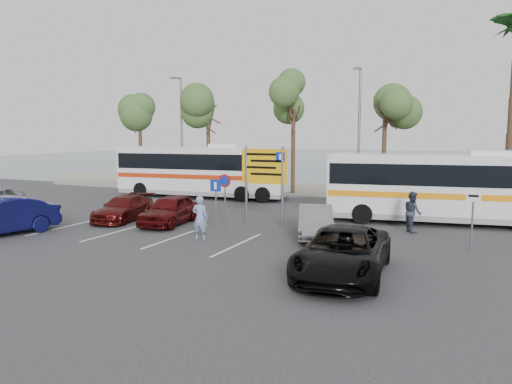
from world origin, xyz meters
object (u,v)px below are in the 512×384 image
at_px(coach_bus_left, 202,173).
at_px(car_silver_b, 315,222).
at_px(suv_black, 343,253).
at_px(coach_bus_right, 450,190).
at_px(car_red, 170,210).
at_px(pedestrian_far, 412,212).
at_px(car_maroon, 124,208).
at_px(street_lamp_left, 181,127).
at_px(street_lamp_right, 359,127).
at_px(direction_sign, 264,172).
at_px(pedestrian_near, 200,218).

distance_m(coach_bus_left, car_silver_b, 13.86).
bearing_deg(suv_black, coach_bus_right, 72.45).
height_order(coach_bus_left, car_red, coach_bus_left).
relative_size(suv_black, car_silver_b, 1.34).
bearing_deg(car_silver_b, pedestrian_far, 19.80).
distance_m(coach_bus_right, car_maroon, 15.40).
xyz_separation_m(coach_bus_right, car_maroon, (-14.41, -5.34, -1.00)).
relative_size(coach_bus_right, pedestrian_far, 6.43).
bearing_deg(car_silver_b, coach_bus_right, 29.76).
bearing_deg(street_lamp_left, street_lamp_right, 0.00).
xyz_separation_m(street_lamp_left, direction_sign, (11.00, -10.32, -2.17)).
height_order(direction_sign, suv_black, direction_sign).
bearing_deg(coach_bus_left, coach_bus_right, -13.48).
height_order(street_lamp_right, direction_sign, street_lamp_right).
bearing_deg(street_lamp_left, car_red, -59.78).
bearing_deg(car_red, car_maroon, 173.30).
bearing_deg(car_silver_b, street_lamp_right, 76.22).
distance_m(direction_sign, coach_bus_right, 8.61).
distance_m(street_lamp_right, car_maroon, 15.35).
distance_m(car_maroon, car_red, 2.66).
distance_m(car_maroon, car_silver_b, 9.64).
bearing_deg(coach_bus_left, street_lamp_left, 139.22).
relative_size(car_maroon, car_red, 1.01).
xyz_separation_m(coach_bus_right, car_red, (-11.76, -5.34, -0.91)).
xyz_separation_m(direction_sign, car_red, (-4.00, -1.70, -1.75)).
bearing_deg(street_lamp_left, coach_bus_right, -19.60).
bearing_deg(pedestrian_near, car_silver_b, -156.51).
xyz_separation_m(suv_black, car_silver_b, (-2.40, 5.00, -0.09)).
height_order(street_lamp_left, suv_black, street_lamp_left).
bearing_deg(street_lamp_left, car_silver_b, -40.67).
xyz_separation_m(direction_sign, coach_bus_right, (7.75, 3.64, -0.84)).
distance_m(car_maroon, pedestrian_near, 6.05).
xyz_separation_m(street_lamp_right, coach_bus_left, (-9.50, -3.02, -2.97)).
distance_m(car_maroon, suv_black, 13.04).
relative_size(coach_bus_left, car_red, 2.85).
bearing_deg(street_lamp_left, pedestrian_near, -55.19).
bearing_deg(car_red, direction_sign, 16.27).
distance_m(street_lamp_left, coach_bus_right, 20.14).
bearing_deg(car_red, pedestrian_near, -44.46).
height_order(coach_bus_right, pedestrian_near, coach_bus_right).
bearing_deg(street_lamp_right, pedestrian_far, -64.49).
xyz_separation_m(car_red, pedestrian_far, (10.44, 2.72, 0.19)).
distance_m(coach_bus_left, pedestrian_near, 13.01).
height_order(pedestrian_near, pedestrian_far, pedestrian_near).
bearing_deg(pedestrian_near, car_red, -43.65).
height_order(car_maroon, car_silver_b, car_silver_b).
height_order(direction_sign, coach_bus_left, direction_sign).
bearing_deg(pedestrian_near, street_lamp_right, -107.96).
relative_size(street_lamp_right, suv_black, 1.54).
distance_m(car_maroon, pedestrian_far, 13.38).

